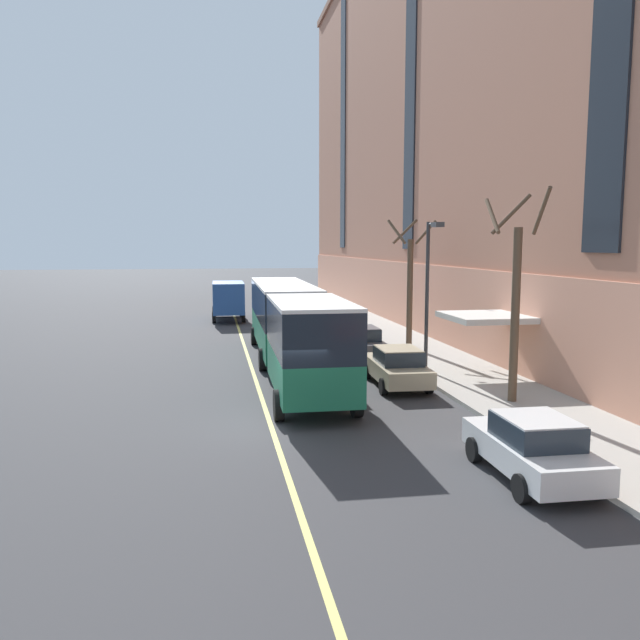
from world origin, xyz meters
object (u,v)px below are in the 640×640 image
parked_car_champagne_1 (397,367)px  parked_car_white_6 (317,313)px  city_bus (291,323)px  street_tree_mid_block (515,298)px  street_lamp (429,280)px  parked_car_white_3 (532,447)px  box_truck (228,298)px  parked_car_darkgray_7 (360,342)px  street_tree_far_uptown (410,283)px  parked_car_white_4 (302,303)px  parked_car_red_0 (339,326)px

parked_car_champagne_1 → parked_car_white_6: size_ratio=1.06×
city_bus → parked_car_champagne_1: 5.49m
street_tree_mid_block → street_lamp: size_ratio=1.15×
parked_car_white_3 → street_tree_mid_block: size_ratio=0.58×
box_truck → parked_car_darkgray_7: bearing=-70.0°
parked_car_darkgray_7 → box_truck: box_truck is taller
street_tree_far_uptown → parked_car_white_6: bearing=104.3°
city_bus → parked_car_white_4: 23.73m
parked_car_red_0 → street_tree_mid_block: (2.85, -16.14, 2.97)m
parked_car_white_4 → parked_car_darkgray_7: (-0.17, -20.81, 0.00)m
city_bus → parked_car_white_3: bearing=-73.9°
parked_car_red_0 → street_tree_mid_block: bearing=-80.0°
parked_car_champagne_1 → parked_car_white_4: 27.16m
parked_car_white_6 → parked_car_darkgray_7: bearing=-90.5°
parked_car_champagne_1 → box_truck: size_ratio=0.72×
city_bus → parked_car_white_4: (3.92, 23.37, -1.35)m
parked_car_champagne_1 → street_tree_mid_block: 5.55m
parked_car_white_6 → street_tree_far_uptown: street_tree_far_uptown is taller
parked_car_white_3 → parked_car_white_4: same height
parked_car_red_0 → parked_car_darkgray_7: same height
parked_car_white_6 → street_lamp: 18.27m
parked_car_white_3 → street_tree_far_uptown: bearing=81.1°
city_bus → street_lamp: bearing=-18.9°
parked_car_darkgray_7 → street_lamp: street_lamp is taller
parked_car_red_0 → street_lamp: bearing=-81.1°
parked_car_champagne_1 → parked_car_darkgray_7: 6.35m
parked_car_white_4 → street_tree_mid_block: bearing=-84.6°
street_tree_mid_block → street_tree_far_uptown: (0.00, 11.59, -0.18)m
parked_car_champagne_1 → box_truck: (-5.98, 22.82, 0.86)m
street_tree_mid_block → city_bus: bearing=133.1°
parked_car_red_0 → parked_car_champagne_1: bearing=-91.1°
parked_car_champagne_1 → parked_car_white_3: (0.28, -10.09, -0.00)m
street_tree_mid_block → parked_car_darkgray_7: bearing=107.4°
parked_car_white_4 → street_lamp: 25.59m
city_bus → street_lamp: size_ratio=2.92×
parked_car_white_4 → street_lamp: (1.76, -25.31, 3.32)m
parked_car_white_3 → parked_car_white_6: bearing=90.3°
parked_car_white_6 → street_tree_far_uptown: (2.97, -11.66, 2.79)m
city_bus → parked_car_red_0: city_bus is taller
parked_car_darkgray_7 → street_lamp: size_ratio=0.73×
street_tree_mid_block → box_truck: bearing=109.0°
parked_car_red_0 → box_truck: (-6.23, 10.20, 0.86)m
parked_car_champagne_1 → street_tree_far_uptown: size_ratio=0.69×
city_bus → box_truck: 19.17m
parked_car_red_0 → parked_car_champagne_1: (-0.25, -12.62, 0.00)m
parked_car_champagne_1 → parked_car_white_6: (0.14, 19.73, -0.00)m
parked_car_champagne_1 → street_tree_far_uptown: 9.08m
box_truck → city_bus: bearing=-83.3°
parked_car_white_6 → box_truck: (-6.12, 3.09, 0.86)m
city_bus → parked_car_white_3: size_ratio=4.38×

